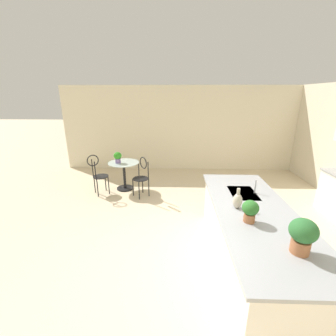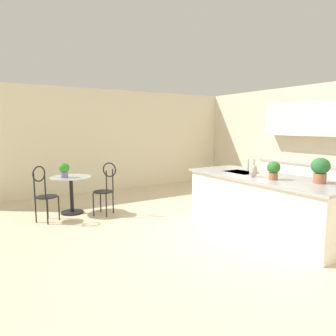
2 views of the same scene
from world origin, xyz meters
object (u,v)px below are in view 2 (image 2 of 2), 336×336
at_px(bistro_table, 71,191).
at_px(chair_near_window, 106,186).
at_px(potted_plant_counter_near, 273,169).
at_px(vase_on_counter, 253,170).
at_px(potted_plant_counter_far, 320,169).
at_px(potted_plant_on_table, 64,169).
at_px(chair_by_island, 44,191).

bearing_deg(bistro_table, chair_near_window, 48.30).
xyz_separation_m(chair_near_window, potted_plant_counter_near, (2.57, 1.72, 0.51)).
distance_m(bistro_table, potted_plant_counter_near, 3.84).
bearing_deg(vase_on_counter, potted_plant_counter_near, 9.07).
bearing_deg(potted_plant_counter_far, vase_on_counter, -157.29).
height_order(chair_near_window, vase_on_counter, vase_on_counter).
xyz_separation_m(potted_plant_on_table, potted_plant_counter_near, (3.00, 2.38, 0.18)).
relative_size(chair_near_window, potted_plant_counter_far, 2.84).
relative_size(potted_plant_counter_near, vase_on_counter, 0.97).
relative_size(bistro_table, vase_on_counter, 2.78).
bearing_deg(potted_plant_counter_near, bistro_table, -143.55).
bearing_deg(chair_by_island, bistro_table, 121.01).
height_order(potted_plant_counter_near, vase_on_counter, vase_on_counter).
bearing_deg(potted_plant_counter_far, potted_plant_on_table, -142.72).
xyz_separation_m(chair_by_island, potted_plant_counter_far, (3.26, 3.15, 0.56)).
height_order(bistro_table, chair_near_window, chair_near_window).
height_order(chair_by_island, potted_plant_counter_near, potted_plant_counter_near).
bearing_deg(potted_plant_counter_near, potted_plant_on_table, -141.55).
bearing_deg(vase_on_counter, potted_plant_on_table, -138.73).
distance_m(bistro_table, potted_plant_on_table, 0.48).
height_order(chair_near_window, chair_by_island, same).
bearing_deg(vase_on_counter, potted_plant_counter_far, 22.71).
height_order(potted_plant_on_table, potted_plant_counter_near, potted_plant_counter_near).
height_order(chair_by_island, potted_plant_on_table, chair_by_island).
distance_m(chair_near_window, chair_by_island, 1.12).
height_order(bistro_table, chair_by_island, chair_by_island).
distance_m(potted_plant_on_table, vase_on_counter, 3.53).
height_order(bistro_table, potted_plant_on_table, potted_plant_on_table).
bearing_deg(chair_near_window, vase_on_counter, 36.77).
xyz_separation_m(potted_plant_counter_far, vase_on_counter, (-0.90, -0.38, -0.10)).
xyz_separation_m(chair_near_window, potted_plant_counter_far, (3.12, 2.04, 0.56)).
xyz_separation_m(chair_by_island, vase_on_counter, (2.36, 2.77, 0.46)).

